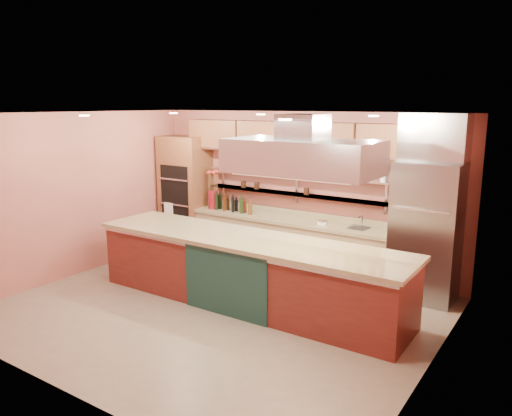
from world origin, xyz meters
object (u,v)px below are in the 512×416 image
Objects in this scene: copper_kettle at (237,165)px; green_canister at (259,166)px; kitchen_scale at (323,222)px; refrigerator at (426,232)px; island at (247,271)px; flower_vase at (213,200)px.

green_canister is at bearing 0.00° from copper_kettle.
kitchen_scale is 0.84× the size of green_canister.
refrigerator is 0.43× the size of island.
island is at bearing -101.93° from kitchen_scale.
refrigerator reaches higher than copper_kettle.
refrigerator is 2.75m from island.
island is 1.79m from kitchen_scale.
green_canister is (-1.03, 1.89, 1.30)m from island.
island is at bearing -141.92° from refrigerator.
flower_vase is at bearing 179.86° from refrigerator.
kitchen_scale is at bearing -8.66° from green_canister.
flower_vase reaches higher than kitchen_scale.
flower_vase reaches higher than island.
refrigerator is 1.71m from kitchen_scale.
refrigerator reaches higher than flower_vase.
copper_kettle reaches higher than kitchen_scale.
green_canister is at bearing 173.43° from kitchen_scale.
refrigerator is 3.25m from green_canister.
refrigerator is at bearing 1.76° from kitchen_scale.
green_canister is at bearing 13.53° from flower_vase.
refrigerator is at bearing -0.14° from flower_vase.
copper_kettle is at bearing 27.59° from flower_vase.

